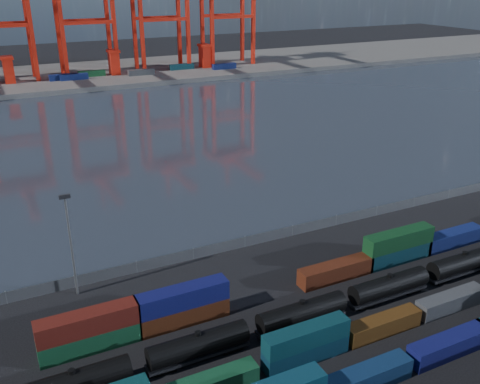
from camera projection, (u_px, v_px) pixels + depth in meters
name	position (u px, v px, depth m)	size (l,w,h in m)	color
ground	(337.00, 334.00, 73.34)	(700.00, 700.00, 0.00)	black
harbor_water	(129.00, 137.00, 160.21)	(700.00, 700.00, 0.00)	#2C3440
far_quay	(67.00, 77.00, 246.71)	(700.00, 70.00, 2.00)	#514F4C
container_row_south	(417.00, 353.00, 66.40)	(139.40, 2.57, 5.48)	#3E4143
container_row_mid	(340.00, 336.00, 69.87)	(141.14, 2.39, 5.09)	#3C3E41
container_row_north	(250.00, 291.00, 79.20)	(143.03, 2.68, 5.72)	#12135A
tanker_string	(389.00, 286.00, 80.54)	(137.77, 2.96, 4.23)	black
waterfront_fence	(245.00, 242.00, 96.13)	(160.12, 0.12, 2.20)	#595B5E
yard_light_mast	(71.00, 240.00, 78.97)	(1.60, 0.40, 16.60)	slate
quay_containers	(46.00, 79.00, 229.28)	(172.58, 10.99, 2.60)	navy
straddle_carriers	(63.00, 65.00, 234.80)	(140.00, 7.00, 11.10)	red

